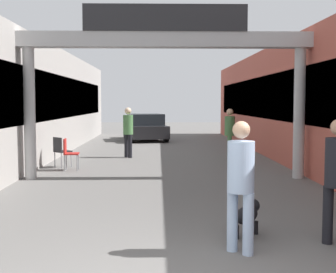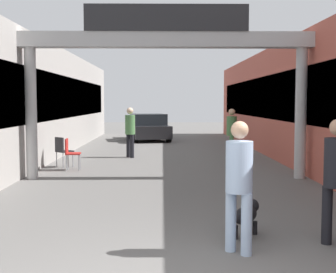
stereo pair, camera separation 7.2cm
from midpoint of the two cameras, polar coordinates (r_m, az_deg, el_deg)
The scene contains 11 objects.
storefront_left at distance 15.95m, azimuth -19.35°, elevation 3.93°, with size 3.00×26.00×3.79m.
storefront_right at distance 16.03m, azimuth 17.89°, elevation 3.97°, with size 3.00×26.00×3.79m.
arcade_sign_gateway at distance 11.63m, azimuth -0.52°, elevation 9.74°, with size 7.40×0.47×4.26m.
pedestrian_with_dog at distance 5.95m, azimuth 8.51°, elevation -5.05°, with size 0.48×0.48×1.68m.
pedestrian_carrying_crate at distance 15.82m, azimuth 7.40°, elevation 0.76°, with size 0.37×0.39×1.69m.
pedestrian_elderly_walking at distance 16.13m, azimuth -5.02°, elevation 0.92°, with size 0.47×0.47×1.72m.
dog_on_leash at distance 6.87m, azimuth 9.39°, elevation -9.35°, with size 0.54×0.69×0.50m.
bollard_post_metal at distance 7.45m, azimuth 7.69°, elevation -6.84°, with size 0.10×0.10×0.96m.
cafe_chair_red_nearer at distance 13.37m, azimuth -12.17°, elevation -1.77°, with size 0.43×0.43×0.89m.
cafe_chair_black_farther at distance 13.99m, azimuth -13.11°, elevation -1.52°, with size 0.57×0.57×0.89m.
parked_car_black at distance 23.51m, azimuth -2.91°, elevation 1.12°, with size 2.46×4.25×1.33m.
Camera 1 is at (-0.17, -4.15, 1.91)m, focal length 50.00 mm.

